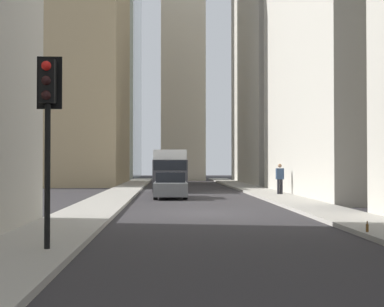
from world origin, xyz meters
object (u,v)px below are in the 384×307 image
object	(u,v)px
traffic_light_foreground	(48,106)
discarded_bottle	(367,228)
delivery_truck	(170,170)
hatchback_grey	(170,186)
pedestrian	(280,178)

from	to	relation	value
traffic_light_foreground	discarded_bottle	distance (m)	8.42
delivery_truck	hatchback_grey	size ratio (longest dim) A/B	1.50
discarded_bottle	hatchback_grey	bearing A→B (deg)	17.35
pedestrian	discarded_bottle	distance (m)	17.09
hatchback_grey	pedestrian	xyz separation A→B (m)	(1.13, -6.32, 0.43)
delivery_truck	pedestrian	size ratio (longest dim) A/B	3.70
hatchback_grey	traffic_light_foreground	world-z (taller)	traffic_light_foreground
pedestrian	discarded_bottle	bearing A→B (deg)	175.45
delivery_truck	discarded_bottle	bearing A→B (deg)	-168.15
traffic_light_foreground	discarded_bottle	world-z (taller)	traffic_light_foreground
delivery_truck	pedestrian	xyz separation A→B (m)	(-6.65, -6.32, -0.37)
hatchback_grey	discarded_bottle	xyz separation A→B (m)	(-15.89, -4.96, -0.42)
delivery_truck	discarded_bottle	xyz separation A→B (m)	(-23.67, -4.96, -1.21)
discarded_bottle	traffic_light_foreground	bearing A→B (deg)	107.45
hatchback_grey	traffic_light_foreground	distance (m)	18.61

